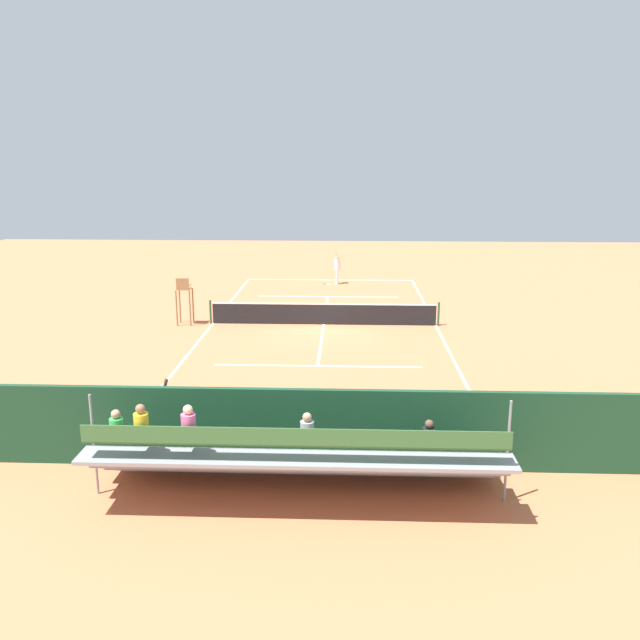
{
  "coord_description": "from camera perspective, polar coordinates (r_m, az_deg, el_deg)",
  "views": [
    {
      "loc": [
        -1.02,
        28.73,
        7.35
      ],
      "look_at": [
        0.0,
        4.0,
        1.2
      ],
      "focal_mm": 37.17,
      "sensor_mm": 36.0,
      "label": 1
    }
  ],
  "objects": [
    {
      "name": "bleacher_stand",
      "position": [
        14.86,
        -2.27,
        -11.64
      ],
      "size": [
        9.06,
        2.4,
        2.48
      ],
      "color": "gray",
      "rests_on": "ground"
    },
    {
      "name": "court_line_markings",
      "position": [
        29.7,
        0.32,
        -0.37
      ],
      "size": [
        10.1,
        22.2,
        0.01
      ],
      "color": "white",
      "rests_on": "ground"
    },
    {
      "name": "tennis_player",
      "position": [
        38.98,
        1.48,
        4.6
      ],
      "size": [
        0.37,
        0.53,
        1.93
      ],
      "color": "white",
      "rests_on": "ground"
    },
    {
      "name": "backdrop_wall",
      "position": [
        16.07,
        -1.49,
        -9.32
      ],
      "size": [
        18.0,
        0.16,
        2.0
      ],
      "primitive_type": "cube",
      "color": "#194228",
      "rests_on": "ground"
    },
    {
      "name": "equipment_bag",
      "position": [
        16.93,
        0.03,
        -11.09
      ],
      "size": [
        0.9,
        0.36,
        0.36
      ],
      "primitive_type": "cube",
      "color": "black",
      "rests_on": "ground"
    },
    {
      "name": "courtside_bench",
      "position": [
        16.94,
        6.98,
        -9.79
      ],
      "size": [
        1.8,
        0.4,
        0.93
      ],
      "color": "#234C2D",
      "rests_on": "ground"
    },
    {
      "name": "tennis_ball_near",
      "position": [
        37.99,
        2.12,
        2.84
      ],
      "size": [
        0.07,
        0.07,
        0.07
      ],
      "primitive_type": "sphere",
      "color": "#CCDB33",
      "rests_on": "ground"
    },
    {
      "name": "ground_plane",
      "position": [
        29.67,
        0.32,
        -0.39
      ],
      "size": [
        60.0,
        60.0,
        0.0
      ],
      "primitive_type": "plane",
      "color": "#CC7047"
    },
    {
      "name": "line_judge",
      "position": [
        17.21,
        -13.29,
        -8.03
      ],
      "size": [
        0.4,
        0.54,
        1.93
      ],
      "color": "#232328",
      "rests_on": "ground"
    },
    {
      "name": "umpire_chair",
      "position": [
        29.99,
        -11.63,
        2.05
      ],
      "size": [
        0.67,
        0.67,
        2.14
      ],
      "color": "olive",
      "rests_on": "ground"
    },
    {
      "name": "tennis_racket",
      "position": [
        38.84,
        0.68,
        3.07
      ],
      "size": [
        0.52,
        0.51,
        0.03
      ],
      "color": "black",
      "rests_on": "ground"
    },
    {
      "name": "tennis_net",
      "position": [
        29.55,
        0.32,
        0.55
      ],
      "size": [
        10.3,
        0.1,
        1.07
      ],
      "color": "black",
      "rests_on": "ground"
    }
  ]
}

